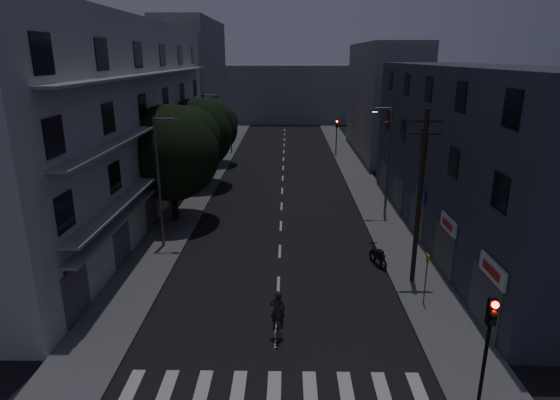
{
  "coord_description": "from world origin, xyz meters",
  "views": [
    {
      "loc": [
        0.43,
        -15.61,
        11.51
      ],
      "look_at": [
        0.0,
        12.0,
        3.0
      ],
      "focal_mm": 30.0,
      "sensor_mm": 36.0,
      "label": 1
    }
  ],
  "objects_px": {
    "bus_stop_sign": "(427,270)",
    "motorcycle": "(378,257)",
    "cyclist": "(278,322)",
    "utility_pole": "(420,195)",
    "traffic_signal_near": "(489,332)"
  },
  "relations": [
    {
      "from": "utility_pole",
      "to": "cyclist",
      "type": "distance_m",
      "value": 9.62
    },
    {
      "from": "bus_stop_sign",
      "to": "motorcycle",
      "type": "height_order",
      "value": "bus_stop_sign"
    },
    {
      "from": "utility_pole",
      "to": "traffic_signal_near",
      "type": "bearing_deg",
      "value": -90.97
    },
    {
      "from": "motorcycle",
      "to": "cyclist",
      "type": "relative_size",
      "value": 0.87
    },
    {
      "from": "cyclist",
      "to": "motorcycle",
      "type": "bearing_deg",
      "value": 52.58
    },
    {
      "from": "motorcycle",
      "to": "cyclist",
      "type": "distance_m",
      "value": 9.24
    },
    {
      "from": "traffic_signal_near",
      "to": "cyclist",
      "type": "bearing_deg",
      "value": 148.12
    },
    {
      "from": "traffic_signal_near",
      "to": "motorcycle",
      "type": "height_order",
      "value": "traffic_signal_near"
    },
    {
      "from": "bus_stop_sign",
      "to": "cyclist",
      "type": "height_order",
      "value": "bus_stop_sign"
    },
    {
      "from": "traffic_signal_near",
      "to": "cyclist",
      "type": "relative_size",
      "value": 1.86
    },
    {
      "from": "traffic_signal_near",
      "to": "utility_pole",
      "type": "distance_m",
      "value": 9.56
    },
    {
      "from": "bus_stop_sign",
      "to": "cyclist",
      "type": "relative_size",
      "value": 1.15
    },
    {
      "from": "bus_stop_sign",
      "to": "motorcycle",
      "type": "xyz_separation_m",
      "value": [
        -1.36,
        4.56,
        -1.39
      ]
    },
    {
      "from": "bus_stop_sign",
      "to": "motorcycle",
      "type": "relative_size",
      "value": 1.31
    },
    {
      "from": "traffic_signal_near",
      "to": "motorcycle",
      "type": "relative_size",
      "value": 2.13
    }
  ]
}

